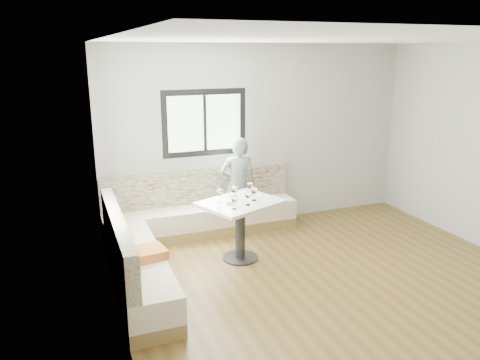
# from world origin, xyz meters

# --- Properties ---
(room) EXTENTS (5.01, 5.01, 2.81)m
(room) POSITION_xyz_m (-0.08, 0.08, 1.41)
(room) COLOR brown
(room) RESTS_ON ground
(banquette) EXTENTS (2.90, 2.80, 0.95)m
(banquette) POSITION_xyz_m (-1.59, 1.63, 0.33)
(banquette) COLOR olive
(banquette) RESTS_ON ground
(table) EXTENTS (1.19, 1.07, 0.81)m
(table) POSITION_xyz_m (-0.82, 1.22, 0.60)
(table) COLOR black
(table) RESTS_ON ground
(person) EXTENTS (0.59, 0.44, 1.48)m
(person) POSITION_xyz_m (-0.51, 2.13, 0.74)
(person) COLOR slate
(person) RESTS_ON ground
(olive_ramekin) EXTENTS (0.10, 0.10, 0.04)m
(olive_ramekin) POSITION_xyz_m (-0.97, 1.19, 0.83)
(olive_ramekin) COLOR white
(olive_ramekin) RESTS_ON table
(wine_glass_a) EXTENTS (0.09, 0.09, 0.19)m
(wine_glass_a) POSITION_xyz_m (-1.00, 0.96, 0.94)
(wine_glass_a) COLOR white
(wine_glass_a) RESTS_ON table
(wine_glass_b) EXTENTS (0.09, 0.09, 0.19)m
(wine_glass_b) POSITION_xyz_m (-0.78, 1.05, 0.94)
(wine_glass_b) COLOR white
(wine_glass_b) RESTS_ON table
(wine_glass_c) EXTENTS (0.09, 0.09, 0.19)m
(wine_glass_c) POSITION_xyz_m (-0.64, 1.19, 0.94)
(wine_glass_c) COLOR white
(wine_glass_c) RESTS_ON table
(wine_glass_d) EXTENTS (0.09, 0.09, 0.19)m
(wine_glass_d) POSITION_xyz_m (-0.87, 1.32, 0.94)
(wine_glass_d) COLOR white
(wine_glass_d) RESTS_ON table
(wine_glass_e) EXTENTS (0.09, 0.09, 0.19)m
(wine_glass_e) POSITION_xyz_m (-0.61, 1.42, 0.94)
(wine_glass_e) COLOR white
(wine_glass_e) RESTS_ON table
(wine_glass_f) EXTENTS (0.09, 0.09, 0.19)m
(wine_glass_f) POSITION_xyz_m (-1.08, 1.28, 0.94)
(wine_glass_f) COLOR white
(wine_glass_f) RESTS_ON table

